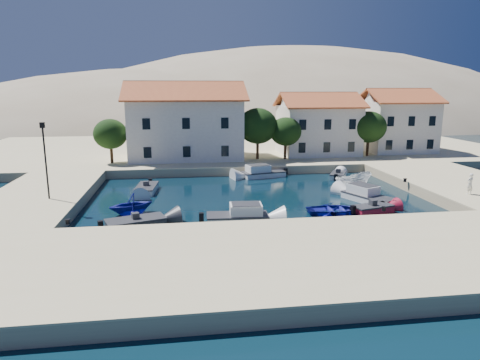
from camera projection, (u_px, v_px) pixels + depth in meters
name	position (u px, v px, depth m)	size (l,w,h in m)	color
ground	(280.00, 232.00, 29.84)	(400.00, 400.00, 0.00)	black
quay_south	(304.00, 259.00, 23.93)	(52.00, 12.00, 1.00)	#CABC8A
quay_east	(460.00, 185.00, 42.19)	(11.00, 20.00, 1.00)	#CABC8A
quay_west	(38.00, 199.00, 36.85)	(8.00, 20.00, 1.00)	#CABC8A
quay_north	(237.00, 149.00, 66.80)	(80.00, 36.00, 1.00)	#CABC8A
hills	(257.00, 181.00, 157.25)	(254.00, 176.00, 99.00)	gray
building_left	(185.00, 119.00, 54.90)	(14.70, 9.45, 9.70)	silver
building_mid	(318.00, 123.00, 58.45)	(10.50, 8.40, 8.30)	silver
building_right	(397.00, 120.00, 60.98)	(9.45, 8.40, 8.80)	silver
trees	(270.00, 129.00, 54.08)	(37.30, 5.30, 6.45)	#382314
lamppost	(45.00, 153.00, 34.23)	(0.35, 0.25, 6.22)	black
bollards	(304.00, 201.00, 33.72)	(29.36, 9.56, 0.30)	black
motorboat_grey_sw	(136.00, 223.00, 31.01)	(4.57, 3.13, 1.25)	#2E2E33
cabin_cruiser_south	(237.00, 216.00, 31.99)	(4.69, 2.23, 1.60)	white
rowboat_south	(335.00, 213.00, 34.37)	(3.18, 4.46, 0.92)	navy
motorboat_red_se	(372.00, 209.00, 34.55)	(3.59, 2.30, 1.25)	maroon
cabin_cruiser_east	(369.00, 196.00, 37.83)	(3.80, 5.31, 1.60)	white
boat_east	(353.00, 189.00, 42.66)	(1.71, 4.53, 1.75)	white
motorboat_white_ne	(338.00, 176.00, 47.79)	(2.82, 3.51, 1.25)	white
rowboat_west	(132.00, 214.00, 34.32)	(2.99, 3.46, 1.82)	navy
motorboat_white_west	(146.00, 189.00, 41.50)	(2.22, 4.31, 1.25)	white
cabin_cruiser_north	(263.00, 173.00, 48.48)	(5.19, 3.13, 1.60)	white
pedestrian	(470.00, 184.00, 36.28)	(0.66, 0.44, 1.82)	white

